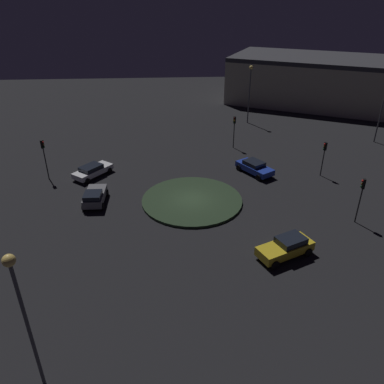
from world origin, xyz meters
name	(u,v)px	position (x,y,z in m)	size (l,w,h in m)	color
ground_plane	(192,201)	(0.00, 0.00, 0.00)	(119.24, 119.24, 0.00)	black
roundabout_island	(192,200)	(0.00, 0.00, 0.12)	(9.89, 9.89, 0.25)	#263823
car_white	(92,170)	(-10.68, 6.45, 0.70)	(4.30, 4.69, 1.32)	white
car_yellow	(286,247)	(6.71, -9.12, 0.83)	(4.87, 3.47, 1.59)	gold
car_grey	(95,196)	(-9.45, 0.22, 0.79)	(2.10, 3.84, 1.52)	slate
car_blue	(254,167)	(7.49, 5.93, 0.76)	(3.96, 4.80, 1.44)	#1E38A5
traffic_light_northeast	(234,126)	(6.41, 13.89, 3.01)	(0.36, 0.39, 4.23)	#2D2D2D
traffic_light_west	(44,152)	(-15.43, 6.10, 3.19)	(0.39, 0.36, 4.50)	#2D2D2D
traffic_light_east	(324,152)	(14.78, 4.83, 2.82)	(0.39, 0.35, 3.96)	#2D2D2D
traffic_light_east_near	(362,192)	(14.35, -4.75, 3.05)	(0.39, 0.35, 4.30)	#2D2D2D
streetlamp_southwest	(21,301)	(-9.17, -18.95, 5.87)	(0.59, 0.59, 8.52)	#4C4C51
streetlamp_northeast	(250,84)	(10.40, 24.32, 5.92)	(0.58, 0.58, 8.65)	#4C4C51
streetlamp_northeast_near	(383,102)	(26.11, 14.74, 5.49)	(0.47, 0.47, 8.92)	#4C4C51
store_building	(323,81)	(25.95, 34.75, 4.05)	(35.55, 28.45, 8.10)	#B7B299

